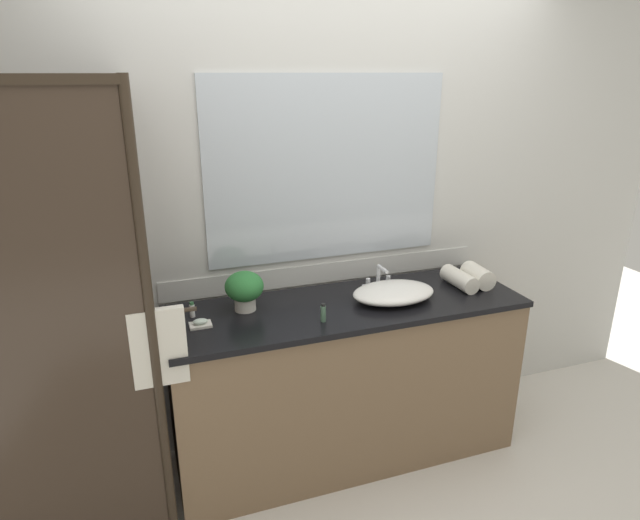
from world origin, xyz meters
TOP-DOWN VIEW (x-y plane):
  - ground_plane at (0.00, 0.00)m, footprint 8.00×8.00m
  - wall_back_with_mirror at (0.00, 0.34)m, footprint 4.40×0.06m
  - vanity_cabinet at (0.00, 0.01)m, footprint 1.80×0.58m
  - shower_enclosure at (-1.27, -0.19)m, footprint 1.20×0.59m
  - sink_basin at (0.24, -0.03)m, footprint 0.43×0.29m
  - faucet at (0.24, 0.14)m, footprint 0.17×0.12m
  - potted_plant at (-0.50, 0.10)m, footprint 0.19×0.19m
  - soap_dish at (-0.74, -0.01)m, footprint 0.10×0.07m
  - amenity_bottle_body_wash at (-0.19, -0.15)m, footprint 0.03×0.03m
  - amenity_bottle_conditioner at (-0.76, 0.10)m, footprint 0.03×0.03m
  - rolled_towel_near_edge at (0.76, 0.00)m, footprint 0.12×0.20m
  - rolled_towel_middle at (0.65, 0.01)m, footprint 0.10×0.24m

SIDE VIEW (x-z plane):
  - ground_plane at x=0.00m, z-range 0.00..0.00m
  - vanity_cabinet at x=0.00m, z-range 0.00..0.90m
  - soap_dish at x=-0.74m, z-range 0.90..0.93m
  - amenity_bottle_conditioner at x=-0.76m, z-range 0.90..0.97m
  - sink_basin at x=0.24m, z-range 0.90..0.98m
  - faucet at x=0.24m, z-range 0.88..1.01m
  - amenity_bottle_body_wash at x=-0.19m, z-range 0.90..0.99m
  - rolled_towel_middle at x=0.65m, z-range 0.90..0.99m
  - rolled_towel_near_edge at x=0.76m, z-range 0.90..1.01m
  - potted_plant at x=-0.50m, z-range 0.91..1.11m
  - shower_enclosure at x=-1.27m, z-range 0.02..2.02m
  - wall_back_with_mirror at x=0.00m, z-range 0.00..2.60m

